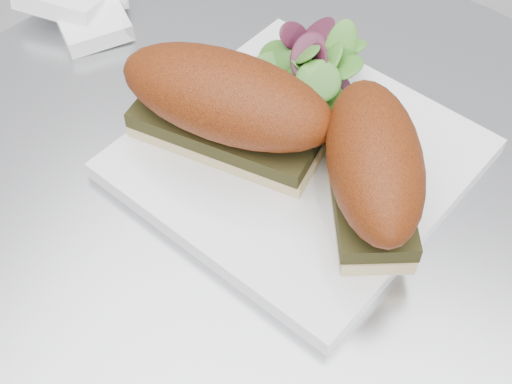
{
  "coord_description": "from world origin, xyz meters",
  "views": [
    {
      "loc": [
        0.13,
        -0.31,
        1.18
      ],
      "look_at": [
        -0.01,
        -0.01,
        0.77
      ],
      "focal_mm": 50.0,
      "sensor_mm": 36.0,
      "label": 1
    }
  ],
  "objects": [
    {
      "name": "salad",
      "position": [
        -0.03,
        0.13,
        0.77
      ],
      "size": [
        0.1,
        0.1,
        0.05
      ],
      "primitive_type": null,
      "color": "#52892D",
      "rests_on": "plate"
    },
    {
      "name": "sandwich_left",
      "position": [
        -0.06,
        0.05,
        0.79
      ],
      "size": [
        0.18,
        0.08,
        0.08
      ],
      "rotation": [
        0.0,
        0.0,
        0.01
      ],
      "color": "beige",
      "rests_on": "plate"
    },
    {
      "name": "napkin",
      "position": [
        -0.27,
        0.14,
        0.74
      ],
      "size": [
        0.13,
        0.13,
        0.02
      ],
      "primitive_type": null,
      "rotation": [
        0.0,
        0.0,
        -0.19
      ],
      "color": "white",
      "rests_on": "table"
    },
    {
      "name": "table",
      "position": [
        0.0,
        0.0,
        0.49
      ],
      "size": [
        0.7,
        0.7,
        0.73
      ],
      "color": "#AFB1B6",
      "rests_on": "ground"
    },
    {
      "name": "plate",
      "position": [
        -0.0,
        0.06,
        0.74
      ],
      "size": [
        0.3,
        0.3,
        0.02
      ],
      "primitive_type": "cube",
      "rotation": [
        0.0,
        0.0,
        -0.26
      ],
      "color": "white",
      "rests_on": "table"
    },
    {
      "name": "sandwich_right",
      "position": [
        0.06,
        0.03,
        0.79
      ],
      "size": [
        0.13,
        0.17,
        0.08
      ],
      "rotation": [
        0.0,
        0.0,
        -1.09
      ],
      "color": "beige",
      "rests_on": "plate"
    }
  ]
}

